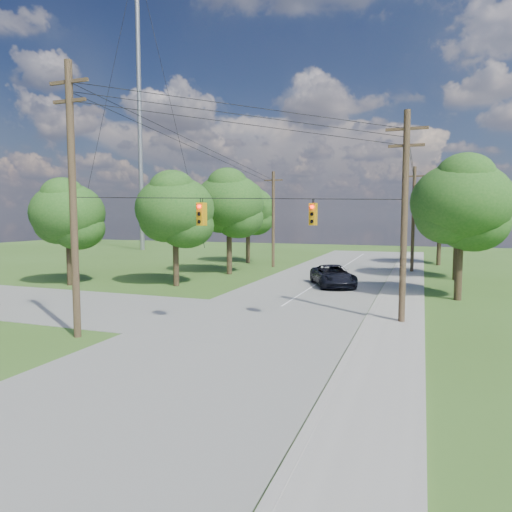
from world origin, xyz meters
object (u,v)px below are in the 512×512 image
at_px(pole_sw, 73,197).
at_px(pole_north_w, 273,218).
at_px(pole_ne, 404,214).
at_px(pole_north_e, 413,219).
at_px(car_main_north, 333,276).

relative_size(pole_sw, pole_north_w, 1.20).
xyz_separation_m(pole_sw, pole_ne, (13.50, 7.60, -0.76)).
xyz_separation_m(pole_north_e, pole_north_w, (-13.90, 0.00, 0.00)).
bearing_deg(pole_ne, pole_north_e, 90.00).
distance_m(pole_sw, pole_north_w, 29.62).
bearing_deg(car_main_north, pole_north_w, 102.98).
bearing_deg(pole_north_w, pole_sw, -89.23).
bearing_deg(pole_north_e, pole_sw, -114.52).
height_order(pole_sw, pole_ne, pole_sw).
bearing_deg(pole_ne, car_main_north, 116.72).
distance_m(pole_north_e, car_main_north, 13.11).
bearing_deg(pole_north_e, pole_ne, -90.00).
bearing_deg(pole_sw, car_main_north, 66.56).
relative_size(pole_sw, car_main_north, 2.08).
bearing_deg(car_main_north, pole_north_e, 39.55).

